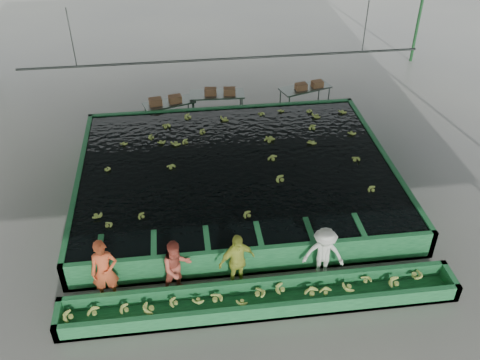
{
  "coord_description": "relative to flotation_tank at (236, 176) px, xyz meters",
  "views": [
    {
      "loc": [
        -1.69,
        -12.52,
        10.42
      ],
      "look_at": [
        0.0,
        0.5,
        1.0
      ],
      "focal_mm": 40.0,
      "sensor_mm": 36.0,
      "label": 1
    }
  ],
  "objects": [
    {
      "name": "box_stack_left",
      "position": [
        -2.16,
        4.52,
        0.44
      ],
      "size": [
        1.28,
        0.56,
        0.27
      ],
      "primitive_type": null,
      "rotation": [
        0.0,
        0.0,
        0.18
      ],
      "color": "brown",
      "rests_on": "packing_table_left"
    },
    {
      "name": "worker_c",
      "position": [
        -0.51,
        -4.3,
        0.4
      ],
      "size": [
        1.08,
        0.73,
        1.71
      ],
      "primitive_type": "imported",
      "rotation": [
        0.0,
        0.0,
        0.34
      ],
      "color": "#C3D045",
      "rests_on": "ground"
    },
    {
      "name": "floating_bananas",
      "position": [
        0.0,
        0.8,
        0.4
      ],
      "size": [
        8.22,
        5.6,
        0.11
      ],
      "primitive_type": null,
      "color": "#ACC550",
      "rests_on": "tank_water"
    },
    {
      "name": "trough_bananas",
      "position": [
        0.0,
        -5.1,
        -0.05
      ],
      "size": [
        9.23,
        0.62,
        0.12
      ],
      "primitive_type": null,
      "color": "#ACC550",
      "rests_on": "sorting_trough"
    },
    {
      "name": "packing_table_mid",
      "position": [
        -0.15,
        4.92,
        0.04
      ],
      "size": [
        2.18,
        0.95,
        0.97
      ],
      "primitive_type": null,
      "rotation": [
        0.0,
        0.0,
        -0.04
      ],
      "color": "#59605B",
      "rests_on": "ground"
    },
    {
      "name": "sorting_trough",
      "position": [
        0.0,
        -5.1,
        -0.2
      ],
      "size": [
        10.0,
        1.0,
        0.5
      ],
      "primitive_type": null,
      "color": "#23713A",
      "rests_on": "ground"
    },
    {
      "name": "rail_hanger_right",
      "position": [
        5.0,
        3.5,
        3.55
      ],
      "size": [
        0.04,
        0.04,
        2.0
      ],
      "primitive_type": "cylinder",
      "color": "#59605B",
      "rests_on": "shed_roof"
    },
    {
      "name": "packing_table_right",
      "position": [
        3.45,
        5.11,
        0.02
      ],
      "size": [
        2.21,
        1.42,
        0.94
      ],
      "primitive_type": null,
      "rotation": [
        0.0,
        0.0,
        0.31
      ],
      "color": "#59605B",
      "rests_on": "ground"
    },
    {
      "name": "worker_b",
      "position": [
        -2.03,
        -4.3,
        0.38
      ],
      "size": [
        0.98,
        0.88,
        1.65
      ],
      "primitive_type": "imported",
      "rotation": [
        0.0,
        0.0,
        0.38
      ],
      "color": "#D05943",
      "rests_on": "ground"
    },
    {
      "name": "shed_posts",
      "position": [
        0.0,
        -1.5,
        2.05
      ],
      "size": [
        20.0,
        22.0,
        5.0
      ],
      "primitive_type": null,
      "color": "#1F5829",
      "rests_on": "ground"
    },
    {
      "name": "packing_table_left",
      "position": [
        -2.03,
        4.61,
        -0.01
      ],
      "size": [
        2.08,
        1.3,
        0.88
      ],
      "primitive_type": null,
      "rotation": [
        0.0,
        0.0,
        0.29
      ],
      "color": "#59605B",
      "rests_on": "ground"
    },
    {
      "name": "worker_d",
      "position": [
        1.75,
        -4.3,
        0.37
      ],
      "size": [
        1.18,
        0.84,
        1.64
      ],
      "primitive_type": "imported",
      "rotation": [
        0.0,
        0.0,
        -0.24
      ],
      "color": "silver",
      "rests_on": "ground"
    },
    {
      "name": "flotation_tank",
      "position": [
        0.0,
        0.0,
        0.0
      ],
      "size": [
        10.0,
        8.0,
        0.9
      ],
      "primitive_type": null,
      "color": "#23713A",
      "rests_on": "ground"
    },
    {
      "name": "rail_hanger_left",
      "position": [
        -5.0,
        3.5,
        3.55
      ],
      "size": [
        0.04,
        0.04,
        2.0
      ],
      "primitive_type": "cylinder",
      "color": "#59605B",
      "rests_on": "shed_roof"
    },
    {
      "name": "worker_a",
      "position": [
        -3.8,
        -4.3,
        0.47
      ],
      "size": [
        0.72,
        0.51,
        1.85
      ],
      "primitive_type": "imported",
      "rotation": [
        0.0,
        0.0,
        0.11
      ],
      "color": "#EE5D2F",
      "rests_on": "ground"
    },
    {
      "name": "cableway_rail",
      "position": [
        0.0,
        3.5,
        2.55
      ],
      "size": [
        0.08,
        0.08,
        14.0
      ],
      "primitive_type": "cylinder",
      "color": "#59605B",
      "rests_on": "shed_roof"
    },
    {
      "name": "tank_water",
      "position": [
        0.0,
        -0.0,
        0.4
      ],
      "size": [
        9.7,
        7.7,
        0.0
      ],
      "primitive_type": "cube",
      "color": "black",
      "rests_on": "flotation_tank"
    },
    {
      "name": "box_stack_mid",
      "position": [
        -0.03,
        4.83,
        0.53
      ],
      "size": [
        1.23,
        0.45,
        0.26
      ],
      "primitive_type": null,
      "rotation": [
        0.0,
        0.0,
        -0.1
      ],
      "color": "brown",
      "rests_on": "packing_table_mid"
    },
    {
      "name": "shed_roof",
      "position": [
        0.0,
        -1.5,
        4.55
      ],
      "size": [
        20.0,
        22.0,
        0.04
      ],
      "primitive_type": "cube",
      "color": "#92969C",
      "rests_on": "shed_posts"
    },
    {
      "name": "ground",
      "position": [
        0.0,
        -1.5,
        -0.45
      ],
      "size": [
        80.0,
        80.0,
        0.0
      ],
      "primitive_type": "plane",
      "color": "slate",
      "rests_on": "ground"
    },
    {
      "name": "box_stack_right",
      "position": [
        3.58,
        5.01,
        0.49
      ],
      "size": [
        1.2,
        0.55,
        0.25
      ],
      "primitive_type": null,
      "rotation": [
        0.0,
        0.0,
        0.21
      ],
      "color": "brown",
      "rests_on": "packing_table_right"
    }
  ]
}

